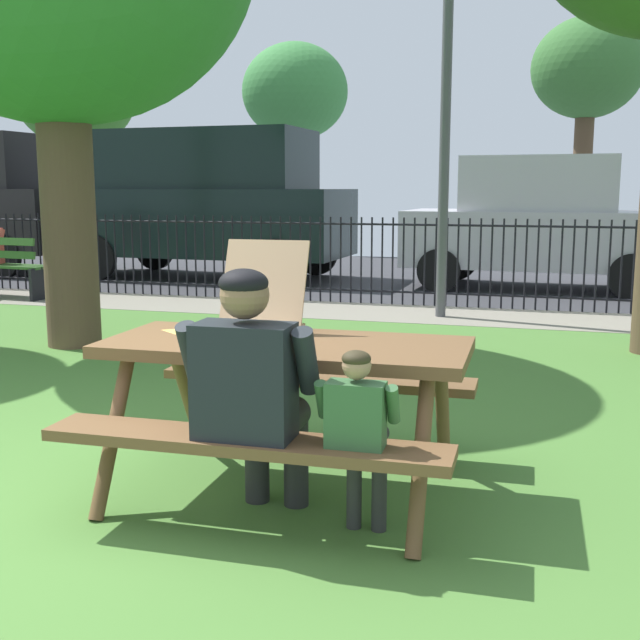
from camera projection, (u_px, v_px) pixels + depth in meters
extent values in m
cube|color=#4C7D34|center=(180.00, 423.00, 5.18)|extent=(28.00, 11.17, 0.02)
cube|color=gray|center=(354.00, 311.00, 9.81)|extent=(28.00, 1.40, 0.01)
cube|color=#38383D|center=(410.00, 276.00, 13.83)|extent=(28.00, 7.09, 0.01)
cube|color=brown|center=(286.00, 347.00, 3.90)|extent=(1.81, 0.79, 0.06)
cube|color=brown|center=(244.00, 443.00, 3.38)|extent=(1.80, 0.31, 0.05)
cube|color=brown|center=(318.00, 378.00, 4.52)|extent=(1.80, 0.31, 0.05)
cylinder|color=brown|center=(113.00, 435.00, 3.76)|extent=(0.08, 0.43, 0.74)
cylinder|color=brown|center=(186.00, 392.00, 4.55)|extent=(0.08, 0.43, 0.74)
cylinder|color=brown|center=(421.00, 463.00, 3.38)|extent=(0.08, 0.43, 0.74)
cylinder|color=brown|center=(442.00, 411.00, 4.16)|extent=(0.08, 0.43, 0.74)
cube|color=tan|center=(249.00, 338.00, 3.94)|extent=(0.46, 0.46, 0.01)
cube|color=silver|center=(249.00, 337.00, 3.94)|extent=(0.42, 0.42, 0.00)
cube|color=tan|center=(233.00, 341.00, 3.72)|extent=(0.45, 0.02, 0.04)
cube|color=tan|center=(264.00, 326.00, 4.14)|extent=(0.45, 0.02, 0.04)
cube|color=tan|center=(209.00, 331.00, 3.99)|extent=(0.02, 0.45, 0.04)
cube|color=tan|center=(291.00, 335.00, 3.88)|extent=(0.02, 0.45, 0.04)
cube|color=tan|center=(264.00, 281.00, 4.12)|extent=(0.45, 0.18, 0.43)
pyramid|color=#F3C757|center=(187.00, 330.00, 4.17)|extent=(0.22, 0.17, 0.01)
cube|color=tan|center=(206.00, 330.00, 4.14)|extent=(0.03, 0.18, 0.02)
cylinder|color=#272727|center=(257.00, 458.00, 3.84)|extent=(0.12, 0.12, 0.44)
cylinder|color=#272727|center=(241.00, 420.00, 3.59)|extent=(0.16, 0.42, 0.15)
cylinder|color=#272727|center=(296.00, 461.00, 3.78)|extent=(0.12, 0.12, 0.44)
cylinder|color=#272727|center=(282.00, 424.00, 3.54)|extent=(0.16, 0.42, 0.15)
cube|color=#1E2328|center=(244.00, 384.00, 3.33)|extent=(0.42, 0.23, 0.52)
cylinder|color=#1E2328|center=(192.00, 354.00, 3.43)|extent=(0.09, 0.21, 0.31)
cylinder|color=#1E2328|center=(306.00, 361.00, 3.29)|extent=(0.09, 0.21, 0.31)
sphere|color=#8C6647|center=(245.00, 294.00, 3.29)|extent=(0.21, 0.21, 0.21)
ellipsoid|color=black|center=(244.00, 283.00, 3.27)|extent=(0.21, 0.20, 0.12)
cylinder|color=#313131|center=(354.00, 481.00, 3.53)|extent=(0.07, 0.07, 0.44)
cylinder|color=#313131|center=(348.00, 439.00, 3.38)|extent=(0.09, 0.24, 0.09)
cylinder|color=#313131|center=(379.00, 484.00, 3.50)|extent=(0.07, 0.07, 0.44)
cylinder|color=#313131|center=(375.00, 441.00, 3.35)|extent=(0.09, 0.24, 0.09)
cube|color=#386638|center=(356.00, 418.00, 3.22)|extent=(0.24, 0.13, 0.30)
cylinder|color=#386638|center=(322.00, 399.00, 3.28)|extent=(0.05, 0.12, 0.18)
cylinder|color=#386638|center=(393.00, 404.00, 3.20)|extent=(0.05, 0.12, 0.18)
sphere|color=tan|center=(357.00, 365.00, 3.20)|extent=(0.12, 0.12, 0.12)
ellipsoid|color=#362F1C|center=(356.00, 359.00, 3.19)|extent=(0.12, 0.11, 0.07)
cylinder|color=black|center=(367.00, 224.00, 10.30)|extent=(22.78, 0.03, 0.03)
cylinder|color=black|center=(366.00, 291.00, 10.45)|extent=(22.78, 0.03, 0.03)
cylinder|color=black|center=(0.00, 251.00, 11.93)|extent=(0.02, 0.02, 1.14)
cylinder|color=black|center=(8.00, 251.00, 11.89)|extent=(0.02, 0.02, 1.14)
cylinder|color=black|center=(16.00, 252.00, 11.85)|extent=(0.02, 0.02, 1.14)
cylinder|color=black|center=(24.00, 252.00, 11.81)|extent=(0.02, 0.02, 1.14)
cylinder|color=black|center=(32.00, 252.00, 11.77)|extent=(0.02, 0.02, 1.14)
cylinder|color=black|center=(40.00, 252.00, 11.74)|extent=(0.02, 0.02, 1.14)
cylinder|color=black|center=(48.00, 252.00, 11.70)|extent=(0.02, 0.02, 1.14)
cylinder|color=black|center=(56.00, 253.00, 11.66)|extent=(0.02, 0.02, 1.14)
cylinder|color=black|center=(65.00, 253.00, 11.62)|extent=(0.02, 0.02, 1.14)
cylinder|color=black|center=(73.00, 253.00, 11.58)|extent=(0.02, 0.02, 1.14)
cylinder|color=black|center=(81.00, 253.00, 11.55)|extent=(0.02, 0.02, 1.14)
cylinder|color=black|center=(90.00, 253.00, 11.51)|extent=(0.02, 0.02, 1.14)
cylinder|color=black|center=(98.00, 254.00, 11.47)|extent=(0.02, 0.02, 1.14)
cylinder|color=black|center=(107.00, 254.00, 11.43)|extent=(0.02, 0.02, 1.14)
cylinder|color=black|center=(115.00, 254.00, 11.39)|extent=(0.02, 0.02, 1.14)
cylinder|color=black|center=(124.00, 254.00, 11.35)|extent=(0.02, 0.02, 1.14)
cylinder|color=black|center=(133.00, 255.00, 11.32)|extent=(0.02, 0.02, 1.14)
cylinder|color=black|center=(142.00, 255.00, 11.28)|extent=(0.02, 0.02, 1.14)
cylinder|color=black|center=(150.00, 255.00, 11.24)|extent=(0.02, 0.02, 1.14)
cylinder|color=black|center=(159.00, 255.00, 11.20)|extent=(0.02, 0.02, 1.14)
cylinder|color=black|center=(168.00, 256.00, 11.16)|extent=(0.02, 0.02, 1.14)
cylinder|color=black|center=(177.00, 256.00, 11.13)|extent=(0.02, 0.02, 1.14)
cylinder|color=black|center=(186.00, 256.00, 11.09)|extent=(0.02, 0.02, 1.14)
cylinder|color=black|center=(196.00, 256.00, 11.05)|extent=(0.02, 0.02, 1.14)
cylinder|color=black|center=(205.00, 256.00, 11.01)|extent=(0.02, 0.02, 1.14)
cylinder|color=black|center=(214.00, 257.00, 10.97)|extent=(0.02, 0.02, 1.14)
cylinder|color=black|center=(223.00, 257.00, 10.93)|extent=(0.02, 0.02, 1.14)
cylinder|color=black|center=(233.00, 257.00, 10.90)|extent=(0.02, 0.02, 1.14)
cylinder|color=black|center=(242.00, 257.00, 10.86)|extent=(0.02, 0.02, 1.14)
cylinder|color=black|center=(252.00, 258.00, 10.82)|extent=(0.02, 0.02, 1.14)
cylinder|color=black|center=(261.00, 258.00, 10.78)|extent=(0.02, 0.02, 1.14)
cylinder|color=black|center=(271.00, 258.00, 10.74)|extent=(0.02, 0.02, 1.14)
cylinder|color=black|center=(281.00, 258.00, 10.70)|extent=(0.02, 0.02, 1.14)
cylinder|color=black|center=(291.00, 259.00, 10.67)|extent=(0.02, 0.02, 1.14)
cylinder|color=black|center=(300.00, 259.00, 10.63)|extent=(0.02, 0.02, 1.14)
cylinder|color=black|center=(310.00, 259.00, 10.59)|extent=(0.02, 0.02, 1.14)
cylinder|color=black|center=(320.00, 259.00, 10.55)|extent=(0.02, 0.02, 1.14)
cylinder|color=black|center=(330.00, 260.00, 10.51)|extent=(0.02, 0.02, 1.14)
cylinder|color=black|center=(341.00, 260.00, 10.48)|extent=(0.02, 0.02, 1.14)
cylinder|color=black|center=(351.00, 260.00, 10.44)|extent=(0.02, 0.02, 1.14)
cylinder|color=black|center=(361.00, 260.00, 10.40)|extent=(0.02, 0.02, 1.14)
cylinder|color=black|center=(372.00, 261.00, 10.36)|extent=(0.02, 0.02, 1.14)
cylinder|color=black|center=(382.00, 261.00, 10.32)|extent=(0.02, 0.02, 1.14)
cylinder|color=black|center=(393.00, 261.00, 10.28)|extent=(0.02, 0.02, 1.14)
cylinder|color=black|center=(403.00, 262.00, 10.25)|extent=(0.02, 0.02, 1.14)
cylinder|color=black|center=(414.00, 262.00, 10.21)|extent=(0.02, 0.02, 1.14)
cylinder|color=black|center=(425.00, 262.00, 10.17)|extent=(0.02, 0.02, 1.14)
cylinder|color=black|center=(436.00, 262.00, 10.13)|extent=(0.02, 0.02, 1.14)
cylinder|color=black|center=(447.00, 263.00, 10.09)|extent=(0.02, 0.02, 1.14)
cylinder|color=black|center=(458.00, 263.00, 10.06)|extent=(0.02, 0.02, 1.14)
cylinder|color=black|center=(469.00, 263.00, 10.02)|extent=(0.02, 0.02, 1.14)
cylinder|color=black|center=(480.00, 264.00, 9.98)|extent=(0.02, 0.02, 1.14)
cylinder|color=black|center=(491.00, 264.00, 9.94)|extent=(0.02, 0.02, 1.14)
cylinder|color=black|center=(503.00, 264.00, 9.90)|extent=(0.02, 0.02, 1.14)
cylinder|color=black|center=(514.00, 264.00, 9.86)|extent=(0.02, 0.02, 1.14)
cylinder|color=black|center=(526.00, 265.00, 9.83)|extent=(0.02, 0.02, 1.14)
cylinder|color=black|center=(537.00, 265.00, 9.79)|extent=(0.02, 0.02, 1.14)
cylinder|color=black|center=(549.00, 265.00, 9.75)|extent=(0.02, 0.02, 1.14)
cylinder|color=black|center=(561.00, 266.00, 9.71)|extent=(0.02, 0.02, 1.14)
cylinder|color=black|center=(573.00, 266.00, 9.67)|extent=(0.02, 0.02, 1.14)
cylinder|color=black|center=(585.00, 266.00, 9.63)|extent=(0.02, 0.02, 1.14)
cylinder|color=black|center=(597.00, 267.00, 9.60)|extent=(0.02, 0.02, 1.14)
cylinder|color=black|center=(609.00, 267.00, 9.56)|extent=(0.02, 0.02, 1.14)
cylinder|color=black|center=(621.00, 267.00, 9.52)|extent=(0.02, 0.02, 1.14)
cylinder|color=black|center=(634.00, 268.00, 9.48)|extent=(0.02, 0.02, 1.14)
cube|color=#325A25|center=(7.00, 265.00, 11.19)|extent=(1.60, 0.26, 0.04)
cube|color=#325A25|center=(0.00, 266.00, 11.06)|extent=(1.60, 0.26, 0.04)
cube|color=black|center=(42.00, 284.00, 10.77)|extent=(0.09, 0.44, 0.44)
cylinder|color=#CC4C3F|center=(0.00, 240.00, 11.00)|extent=(0.10, 0.21, 0.31)
cylinder|color=#4C4C51|center=(445.00, 150.00, 9.07)|extent=(0.12, 0.12, 3.89)
cylinder|color=brown|center=(69.00, 223.00, 7.52)|extent=(0.51, 0.51, 2.37)
cube|color=#262D38|center=(12.00, 162.00, 14.07)|extent=(0.14, 1.67, 0.82)
cylinder|color=black|center=(1.00, 256.00, 13.26)|extent=(0.77, 0.16, 0.76)
cylinder|color=black|center=(74.00, 248.00, 15.08)|extent=(0.77, 0.16, 0.76)
cube|color=black|center=(208.00, 222.00, 13.28)|extent=(4.75, 2.09, 1.10)
cube|color=black|center=(207.00, 160.00, 13.11)|extent=(3.45, 1.82, 0.96)
cube|color=#262D38|center=(269.00, 159.00, 12.78)|extent=(0.09, 1.67, 0.82)
cylinder|color=black|center=(277.00, 264.00, 11.98)|extent=(0.76, 0.13, 0.76)
cylinder|color=black|center=(316.00, 253.00, 13.82)|extent=(0.76, 0.13, 0.76)
cylinder|color=black|center=(95.00, 258.00, 12.93)|extent=(0.76, 0.13, 0.76)
cylinder|color=black|center=(155.00, 249.00, 14.77)|extent=(0.76, 0.13, 0.76)
cube|color=#BEB9C3|center=(537.00, 239.00, 11.85)|extent=(3.98, 1.92, 0.84)
cube|color=#BEB9C3|center=(540.00, 184.00, 11.71)|extent=(2.28, 1.63, 0.80)
cube|color=#262D38|center=(590.00, 184.00, 11.48)|extent=(0.12, 1.46, 0.68)
cylinder|color=black|center=(632.00, 277.00, 10.70)|extent=(0.64, 0.14, 0.64)
cylinder|color=black|center=(627.00, 265.00, 12.30)|extent=(0.64, 0.14, 0.64)
cylinder|color=black|center=(439.00, 271.00, 11.55)|extent=(0.64, 0.14, 0.64)
cylinder|color=black|center=(458.00, 260.00, 13.15)|extent=(0.64, 0.14, 0.64)
cylinder|color=brown|center=(80.00, 192.00, 21.22)|extent=(0.32, 0.32, 2.81)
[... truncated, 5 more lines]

